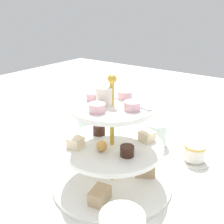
% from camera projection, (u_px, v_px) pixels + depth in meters
% --- Properties ---
extents(ground_plane, '(2.40, 2.40, 0.00)m').
position_uv_depth(ground_plane, '(112.00, 182.00, 0.63)').
color(ground_plane, silver).
extents(tiered_serving_stand, '(0.29, 0.29, 0.27)m').
position_uv_depth(tiered_serving_stand, '(112.00, 153.00, 0.60)').
color(tiered_serving_stand, white).
rests_on(tiered_serving_stand, ground_plane).
extents(water_glass_short_left, '(0.06, 0.06, 0.07)m').
position_uv_depth(water_glass_short_left, '(157.00, 134.00, 0.79)').
color(water_glass_short_left, silver).
rests_on(water_glass_short_left, ground_plane).
extents(teacup_with_saucer, '(0.09, 0.09, 0.05)m').
position_uv_depth(teacup_with_saucer, '(194.00, 153.00, 0.71)').
color(teacup_with_saucer, white).
rests_on(teacup_with_saucer, ground_plane).
extents(water_glass_mid_back, '(0.06, 0.06, 0.10)m').
position_uv_depth(water_glass_mid_back, '(88.00, 129.00, 0.80)').
color(water_glass_mid_back, silver).
rests_on(water_glass_mid_back, ground_plane).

